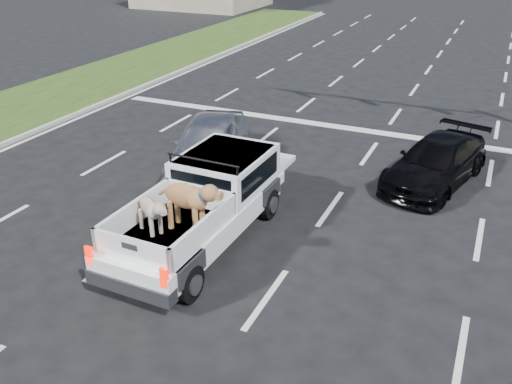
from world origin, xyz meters
TOP-DOWN VIEW (x-y plane):
  - ground at (0.00, 0.00)m, footprint 160.00×160.00m
  - road_markings at (0.00, 6.56)m, footprint 17.75×60.00m
  - grass_median_left at (-11.50, 6.00)m, footprint 5.00×60.00m
  - curb_left at (-9.05, 6.00)m, footprint 0.15×60.00m
  - pickup_truck at (-0.36, 1.43)m, footprint 2.02×5.18m
  - silver_sedan at (-2.20, 4.96)m, footprint 2.94×4.77m
  - black_coupe at (3.86, 6.62)m, footprint 2.72×4.52m

SIDE VIEW (x-z plane):
  - ground at x=0.00m, z-range 0.00..0.00m
  - road_markings at x=0.00m, z-range 0.00..0.01m
  - grass_median_left at x=-11.50m, z-range 0.00..0.10m
  - curb_left at x=-9.05m, z-range 0.00..0.14m
  - black_coupe at x=3.86m, z-range 0.00..1.23m
  - silver_sedan at x=-2.20m, z-range 0.00..1.52m
  - pickup_truck at x=-0.36m, z-range -0.05..1.88m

